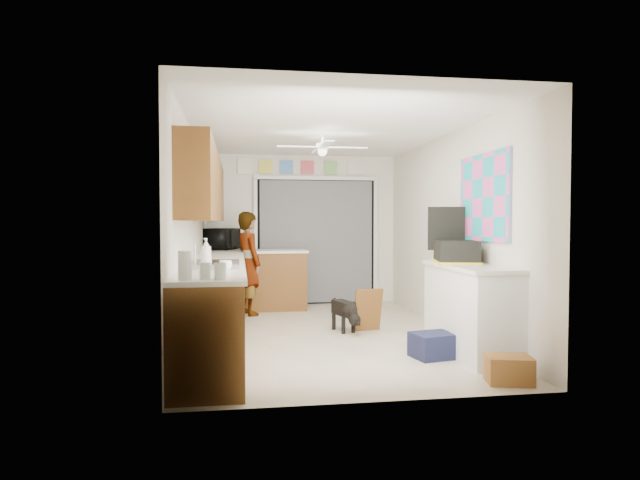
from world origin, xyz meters
name	(u,v)px	position (x,y,z in m)	size (l,w,h in m)	color
floor	(325,334)	(0.00, 0.00, 0.00)	(5.00, 5.00, 0.00)	#BEAF98
ceiling	(325,130)	(0.00, 0.00, 2.50)	(5.00, 5.00, 0.00)	white
wall_back	(301,230)	(0.00, 2.50, 1.25)	(3.20, 3.20, 0.00)	silver
wall_front	(377,240)	(0.00, -2.50, 1.25)	(3.20, 3.20, 0.00)	silver
wall_left	(191,233)	(-1.60, 0.00, 1.25)	(5.00, 5.00, 0.00)	silver
wall_right	(449,233)	(1.60, 0.00, 1.25)	(5.00, 5.00, 0.00)	silver
left_base_cabinets	(217,300)	(-1.30, 0.00, 0.45)	(0.60, 4.80, 0.90)	brown
left_countertop	(218,261)	(-1.29, 0.00, 0.92)	(0.62, 4.80, 0.04)	white
upper_cabinets	(206,188)	(-1.44, 0.20, 1.80)	(0.32, 4.00, 0.80)	brown
sink_basin	(214,265)	(-1.29, -1.00, 0.95)	(0.50, 0.76, 0.06)	silver
faucet	(195,256)	(-1.48, -1.00, 1.05)	(0.03, 0.03, 0.22)	silver
peninsula_base	(274,281)	(-0.50, 2.00, 0.45)	(1.00, 0.60, 0.90)	brown
peninsula_top	(274,251)	(-0.50, 2.00, 0.92)	(1.04, 0.64, 0.04)	white
back_opening_recess	(316,242)	(0.25, 2.47, 1.05)	(2.00, 0.06, 2.10)	black
curtain_panel	(317,242)	(0.25, 2.43, 1.05)	(1.90, 0.03, 2.05)	slate
door_trim_left	(256,242)	(-0.77, 2.44, 1.05)	(0.06, 0.04, 2.10)	white
door_trim_right	(375,241)	(1.27, 2.44, 1.05)	(0.06, 0.04, 2.10)	white
door_trim_head	(316,178)	(0.25, 2.44, 2.12)	(2.10, 0.04, 0.06)	white
header_frame_0	(266,167)	(-0.60, 2.47, 2.30)	(0.22, 0.02, 0.22)	#D8D348
header_frame_1	(287,167)	(-0.25, 2.47, 2.30)	(0.22, 0.02, 0.22)	#4F8AD5
header_frame_2	(307,167)	(0.10, 2.47, 2.30)	(0.22, 0.02, 0.22)	#CD4D5B
header_frame_3	(331,168)	(0.50, 2.47, 2.30)	(0.22, 0.02, 0.22)	#7DBD6C
header_frame_4	(354,168)	(0.90, 2.47, 2.30)	(0.22, 0.02, 0.22)	silver
route66_sign	(244,166)	(-0.95, 2.47, 2.30)	(0.22, 0.02, 0.26)	silver
right_counter_base	(470,311)	(1.35, -1.20, 0.45)	(0.50, 1.40, 0.90)	white
right_counter_top	(470,267)	(1.34, -1.20, 0.92)	(0.54, 1.44, 0.04)	white
abstract_painting	(484,198)	(1.58, -1.00, 1.65)	(0.03, 1.15, 0.95)	#EE57B1
ceiling_fan	(322,147)	(0.00, 0.20, 2.32)	(1.14, 1.14, 0.24)	white
microwave	(222,239)	(-1.31, 2.25, 1.11)	(0.61, 0.42, 0.34)	black
soap_bottle	(206,253)	(-1.36, -1.16, 1.09)	(0.11, 0.11, 0.29)	silver
cup	(226,265)	(-1.17, -1.46, 0.99)	(0.12, 0.12, 0.09)	white
jar_a	(220,271)	(-1.19, -2.25, 1.00)	(0.09, 0.09, 0.13)	silver
jar_b	(205,271)	(-1.31, -2.20, 1.01)	(0.09, 0.09, 0.13)	silver
paper_towel_roll	(185,265)	(-1.45, -2.25, 1.05)	(0.10, 0.10, 0.23)	white
suitcase	(456,252)	(1.32, -0.89, 1.06)	(0.42, 0.56, 0.24)	black
suitcase_rim	(456,262)	(1.32, -0.89, 0.95)	(0.44, 0.58, 0.02)	yellow
suitcase_lid	(446,229)	(1.32, -0.60, 1.31)	(0.42, 0.03, 0.50)	black
cardboard_box	(509,370)	(1.25, -2.20, 0.12)	(0.37, 0.28, 0.23)	#98632F
navy_crate	(433,345)	(0.91, -1.28, 0.13)	(0.41, 0.34, 0.25)	#151935
cabinet_door_panel	(368,310)	(0.57, 0.09, 0.27)	(0.36, 0.03, 0.55)	brown
man	(249,263)	(-0.90, 1.55, 0.77)	(0.56, 0.37, 1.54)	white
dog	(343,314)	(0.26, 0.15, 0.22)	(0.24, 0.55, 0.43)	black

